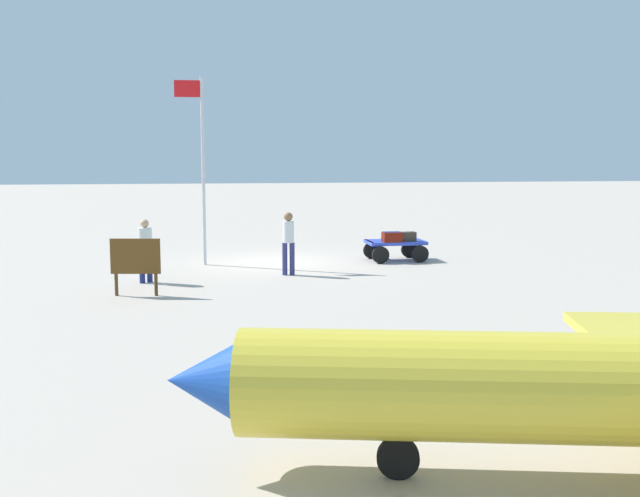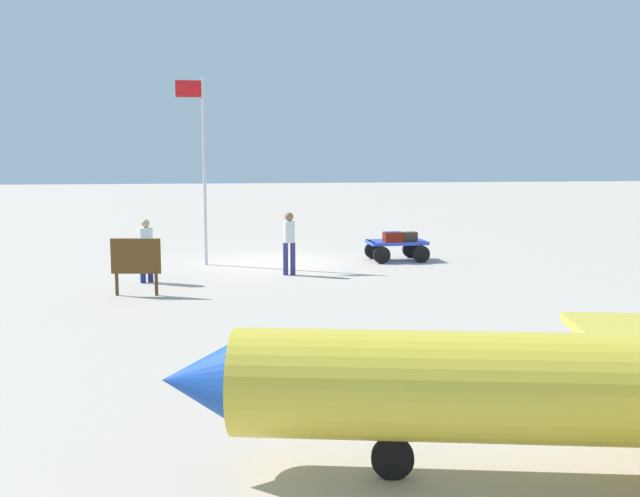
{
  "view_description": "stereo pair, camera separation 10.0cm",
  "coord_description": "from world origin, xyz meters",
  "px_view_note": "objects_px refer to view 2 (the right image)",
  "views": [
    {
      "loc": [
        1.92,
        22.61,
        3.31
      ],
      "look_at": [
        -0.52,
        6.0,
        1.17
      ],
      "focal_mm": 42.06,
      "sensor_mm": 36.0,
      "label": 1
    },
    {
      "loc": [
        1.83,
        22.63,
        3.31
      ],
      "look_at": [
        -0.52,
        6.0,
        1.17
      ],
      "focal_mm": 42.06,
      "sensor_mm": 36.0,
      "label": 2
    }
  ],
  "objects_px": {
    "luggage_cart": "(396,246)",
    "flagpole": "(202,159)",
    "suitcase_dark": "(407,237)",
    "worker_trailing": "(146,245)",
    "signboard": "(136,259)",
    "suitcase_maroon": "(393,237)",
    "suitcase_tan": "(393,237)",
    "worker_lead": "(289,239)"
  },
  "relations": [
    {
      "from": "suitcase_maroon",
      "to": "worker_trailing",
      "type": "relative_size",
      "value": 0.34
    },
    {
      "from": "luggage_cart",
      "to": "signboard",
      "type": "distance_m",
      "value": 8.78
    },
    {
      "from": "suitcase_dark",
      "to": "signboard",
      "type": "height_order",
      "value": "signboard"
    },
    {
      "from": "worker_lead",
      "to": "luggage_cart",
      "type": "bearing_deg",
      "value": -147.28
    },
    {
      "from": "suitcase_dark",
      "to": "suitcase_maroon",
      "type": "bearing_deg",
      "value": 7.02
    },
    {
      "from": "luggage_cart",
      "to": "suitcase_tan",
      "type": "relative_size",
      "value": 3.07
    },
    {
      "from": "luggage_cart",
      "to": "suitcase_tan",
      "type": "bearing_deg",
      "value": 61.83
    },
    {
      "from": "worker_lead",
      "to": "worker_trailing",
      "type": "distance_m",
      "value": 3.82
    },
    {
      "from": "flagpole",
      "to": "luggage_cart",
      "type": "bearing_deg",
      "value": -179.56
    },
    {
      "from": "worker_trailing",
      "to": "suitcase_tan",
      "type": "bearing_deg",
      "value": -159.62
    },
    {
      "from": "flagpole",
      "to": "worker_trailing",
      "type": "bearing_deg",
      "value": 64.26
    },
    {
      "from": "worker_lead",
      "to": "signboard",
      "type": "bearing_deg",
      "value": 32.72
    },
    {
      "from": "luggage_cart",
      "to": "flagpole",
      "type": "distance_m",
      "value": 6.47
    },
    {
      "from": "suitcase_tan",
      "to": "worker_lead",
      "type": "distance_m",
      "value": 3.89
    },
    {
      "from": "suitcase_tan",
      "to": "flagpole",
      "type": "height_order",
      "value": "flagpole"
    },
    {
      "from": "worker_trailing",
      "to": "signboard",
      "type": "relative_size",
      "value": 1.22
    },
    {
      "from": "suitcase_tan",
      "to": "signboard",
      "type": "xyz_separation_m",
      "value": [
        7.2,
        4.41,
        0.09
      ]
    },
    {
      "from": "worker_trailing",
      "to": "luggage_cart",
      "type": "bearing_deg",
      "value": -157.8
    },
    {
      "from": "suitcase_dark",
      "to": "suitcase_maroon",
      "type": "height_order",
      "value": "suitcase_maroon"
    },
    {
      "from": "suitcase_dark",
      "to": "worker_trailing",
      "type": "distance_m",
      "value": 8.08
    },
    {
      "from": "flagpole",
      "to": "suitcase_maroon",
      "type": "bearing_deg",
      "value": 177.79
    },
    {
      "from": "worker_trailing",
      "to": "worker_lead",
      "type": "bearing_deg",
      "value": -169.44
    },
    {
      "from": "suitcase_dark",
      "to": "worker_trailing",
      "type": "height_order",
      "value": "worker_trailing"
    },
    {
      "from": "luggage_cart",
      "to": "suitcase_dark",
      "type": "height_order",
      "value": "suitcase_dark"
    },
    {
      "from": "luggage_cart",
      "to": "worker_trailing",
      "type": "xyz_separation_m",
      "value": [
        7.3,
        2.98,
        0.52
      ]
    },
    {
      "from": "suitcase_tan",
      "to": "worker_trailing",
      "type": "height_order",
      "value": "worker_trailing"
    },
    {
      "from": "suitcase_dark",
      "to": "suitcase_tan",
      "type": "bearing_deg",
      "value": 14.96
    },
    {
      "from": "suitcase_tan",
      "to": "worker_lead",
      "type": "bearing_deg",
      "value": 30.0
    },
    {
      "from": "worker_trailing",
      "to": "flagpole",
      "type": "bearing_deg",
      "value": -115.74
    },
    {
      "from": "worker_lead",
      "to": "flagpole",
      "type": "relative_size",
      "value": 0.31
    },
    {
      "from": "worker_trailing",
      "to": "suitcase_maroon",
      "type": "bearing_deg",
      "value": -159.17
    },
    {
      "from": "suitcase_tan",
      "to": "flagpole",
      "type": "distance_m",
      "value": 6.18
    },
    {
      "from": "suitcase_dark",
      "to": "worker_lead",
      "type": "bearing_deg",
      "value": 28.35
    },
    {
      "from": "suitcase_maroon",
      "to": "suitcase_tan",
      "type": "xyz_separation_m",
      "value": [
        0.01,
        0.07,
        -0.0
      ]
    },
    {
      "from": "luggage_cart",
      "to": "signboard",
      "type": "relative_size",
      "value": 1.34
    },
    {
      "from": "worker_trailing",
      "to": "flagpole",
      "type": "height_order",
      "value": "flagpole"
    },
    {
      "from": "suitcase_tan",
      "to": "signboard",
      "type": "height_order",
      "value": "signboard"
    },
    {
      "from": "suitcase_maroon",
      "to": "luggage_cart",
      "type": "bearing_deg",
      "value": -122.11
    },
    {
      "from": "worker_lead",
      "to": "flagpole",
      "type": "xyz_separation_m",
      "value": [
        2.34,
        -2.23,
        2.15
      ]
    },
    {
      "from": "suitcase_dark",
      "to": "worker_trailing",
      "type": "xyz_separation_m",
      "value": [
        7.59,
        2.77,
        0.2
      ]
    },
    {
      "from": "suitcase_maroon",
      "to": "suitcase_tan",
      "type": "bearing_deg",
      "value": 79.65
    },
    {
      "from": "suitcase_maroon",
      "to": "flagpole",
      "type": "bearing_deg",
      "value": -2.21
    }
  ]
}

